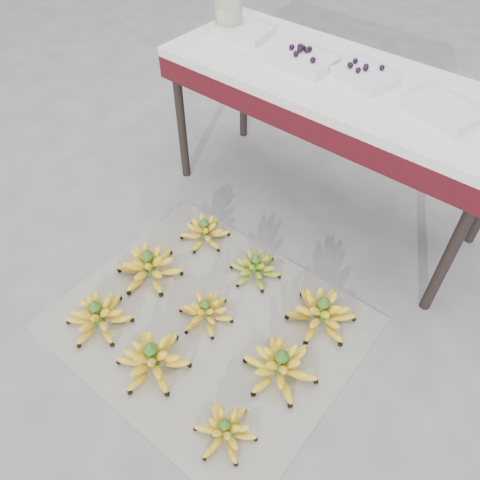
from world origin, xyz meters
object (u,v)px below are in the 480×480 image
Objects in this scene: bunch_front_left at (98,316)px; tray_far_right at (443,110)px; bunch_back_right at (321,313)px; bunch_mid_center at (206,311)px; tray_right at (365,75)px; bunch_back_left at (205,232)px; bunch_back_center at (255,267)px; bunch_front_center at (153,359)px; newspaper_mat at (208,323)px; vendor_table at (336,92)px; bunch_front_right at (225,430)px; bunch_mid_right at (281,366)px; bunch_mid_left at (149,266)px; glass_jar at (229,13)px; tray_left at (303,60)px; tray_far_left at (243,32)px.

bunch_front_left is 1.65m from tray_far_right.
bunch_back_right is at bearing 28.47° from bunch_front_left.
tray_right is at bearing 60.49° from bunch_mid_center.
bunch_back_left is 0.97× the size of bunch_back_center.
newspaper_mat is at bearing 72.57° from bunch_front_center.
vendor_table is at bearing 64.47° from bunch_front_left.
vendor_table is at bearing 67.10° from bunch_mid_center.
tray_right is (0.11, 0.02, 0.11)m from vendor_table.
newspaper_mat is 0.31m from bunch_front_center.
bunch_mid_center is at bearing -113.04° from bunch_back_center.
tray_far_right is at bearing 39.12° from bunch_mid_center.
vendor_table is at bearing 83.91° from bunch_front_right.
bunch_mid_right is (0.41, -0.01, 0.01)m from bunch_mid_center.
tray_far_right is (0.44, 0.94, 0.80)m from newspaper_mat.
bunch_front_right is at bearing -80.74° from bunch_back_center.
bunch_mid_right is 0.32m from bunch_back_right.
tray_far_right is (0.83, 0.91, 0.73)m from bunch_mid_left.
tray_right is at bearing -1.04° from glass_jar.
bunch_back_center is 0.87× the size of bunch_back_right.
vendor_table is 0.16m from tray_right.
bunch_mid_left is 1.18m from tray_left.
bunch_front_right is at bearing -71.55° from vendor_table.
bunch_back_right is 1.32× the size of tray_left.
newspaper_mat is 4.44× the size of tray_far_left.
bunch_front_center is 1.29× the size of tray_left.
bunch_mid_right is at bearing -25.87° from bunch_mid_center.
vendor_table is (-0.44, 0.97, 0.62)m from bunch_mid_right.
bunch_front_center reaches higher than bunch_front_left.
bunch_front_left is 1.12× the size of tray_far_right.
bunch_back_left is 0.35m from bunch_back_center.
bunch_front_left is 1.98× the size of glass_jar.
newspaper_mat is 4.09× the size of bunch_back_left.
bunch_back_right is 1.27× the size of tray_right.
bunch_mid_right is at bearing 23.45° from bunch_front_center.
bunch_front_left is at bearing -139.05° from bunch_back_center.
bunch_mid_center is at bearing -88.31° from vendor_table.
tray_far_left is at bearing 178.88° from tray_right.
tray_right is (0.42, 1.30, 0.73)m from bunch_front_left.
vendor_table is at bearing 47.02° from bunch_back_left.
tray_left reaches higher than bunch_front_right.
glass_jar is at bearing 116.34° from bunch_back_center.
bunch_front_center is at bearing -136.89° from bunch_back_right.
tray_right is 0.38m from tray_far_right.
bunch_mid_left is at bearing 131.05° from bunch_front_right.
glass_jar is (-1.11, 1.00, 0.79)m from bunch_mid_right.
tray_right is (0.08, 0.98, 0.74)m from bunch_mid_center.
bunch_back_center is (-0.39, 0.68, 0.00)m from bunch_front_right.
bunch_mid_center is at bearing -77.79° from tray_left.
tray_far_left is (-0.23, 0.98, 0.73)m from bunch_mid_left.
vendor_table reaches higher than bunch_mid_left.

